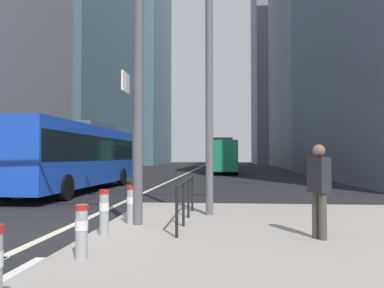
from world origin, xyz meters
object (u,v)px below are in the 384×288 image
Objects in this scene: city_bus_red_receding at (222,155)px; car_oncoming_mid at (109,164)px; city_bus_blue_oncoming at (76,153)px; car_receding_near at (224,162)px; bollard_left at (82,229)px; bollard_right at (104,210)px; pedestrian_waiting at (319,186)px; traffic_signal_gantry at (35,51)px; bollard_back at (131,203)px; street_lamp_post at (209,22)px; city_bus_red_distant at (218,155)px.

car_oncoming_mid is at bearing -151.62° from city_bus_red_receding.
car_receding_near is (7.04, 32.91, -0.85)m from city_bus_blue_oncoming.
city_bus_blue_oncoming is 13.23m from bollard_left.
bollard_left is 1.74m from bollard_right.
traffic_signal_gantry is at bearing 169.02° from pedestrian_waiting.
city_bus_red_receding reaches higher than car_receding_near.
bollard_right is at bearing -100.35° from bollard_back.
traffic_signal_gantry reaches higher than bollard_right.
city_bus_blue_oncoming reaches higher than pedestrian_waiting.
pedestrian_waiting is at bearing -49.63° from city_bus_blue_oncoming.
city_bus_red_receding is at bearing 86.31° from bollard_back.
bollard_right is (-2.16, -31.17, -1.19)m from city_bus_red_receding.
bollard_right is at bearing -179.95° from pedestrian_waiting.
bollard_back is (0.02, 2.96, 0.03)m from bollard_left.
city_bus_red_distant is at bearing 90.71° from street_lamp_post.
city_bus_red_distant is 2.63× the size of car_receding_near.
street_lamp_post is 5.18m from bollard_back.
bollard_left is at bearing -90.35° from bollard_back.
car_receding_near is at bearing 87.02° from bollard_right.
city_bus_red_distant is 53.66m from bollard_back.
car_oncoming_mid is 5.19× the size of bollard_back.
city_bus_red_distant reaches higher than pedestrian_waiting.
traffic_signal_gantry is 7.00m from pedestrian_waiting.
city_bus_red_receding is at bearing 71.46° from city_bus_blue_oncoming.
bollard_left is (4.99, -12.19, -1.23)m from city_bus_blue_oncoming.
car_receding_near is 4.91× the size of bollard_back.
bollard_right is at bearing -125.42° from street_lamp_post.
pedestrian_waiting is (2.16, -2.74, -4.15)m from street_lamp_post.
car_oncoming_mid is (-3.09, 15.28, -0.85)m from city_bus_blue_oncoming.
city_bus_red_receding is 30.02m from bollard_back.
car_oncoming_mid is at bearing 103.26° from traffic_signal_gantry.
bollard_left is (2.30, -2.93, -3.56)m from traffic_signal_gantry.
bollard_right is at bearing -91.36° from city_bus_red_distant.
city_bus_red_distant is 52.25m from street_lamp_post.
bollard_back is (-2.03, -42.14, -0.36)m from car_receding_near.
bollard_left is (-2.05, -45.10, -0.38)m from car_receding_near.
street_lamp_post is (9.82, -23.00, 4.29)m from car_oncoming_mid.
pedestrian_waiting is (3.90, 1.73, 0.53)m from bollard_left.
street_lamp_post reaches higher than car_oncoming_mid.
city_bus_blue_oncoming is at bearing 114.57° from bollard_right.
city_bus_red_receding is 2.74× the size of car_receding_near.
pedestrian_waiting is (8.90, -10.46, -0.70)m from city_bus_blue_oncoming.
city_bus_red_receding is at bearing -87.94° from city_bus_red_distant.
city_bus_red_distant is 54.91m from bollard_right.
city_bus_red_receding is 13.22× the size of bollard_right.
car_receding_near is 43.44m from bollard_right.
bollard_back is at bearing 79.65° from bollard_right.
car_receding_near is 40.86m from street_lamp_post.
city_bus_blue_oncoming is 2.74× the size of car_receding_near.
city_bus_blue_oncoming reaches higher than car_oncoming_mid.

